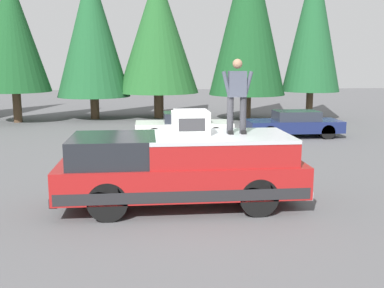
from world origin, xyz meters
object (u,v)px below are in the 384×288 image
Objects in this scene: parked_car_navy at (294,124)px; person_on_truck_bed at (237,94)px; parked_car_white at (184,126)px; pickup_truck at (181,169)px; compressor_unit at (191,122)px.

person_on_truck_bed is at bearing 154.07° from parked_car_navy.
pickup_truck is at bearing 174.87° from parked_car_white.
parked_car_navy is (9.11, -5.49, -1.35)m from compressor_unit.
pickup_truck is 6.60× the size of compressor_unit.
person_on_truck_bed is (0.01, -1.06, 0.62)m from compressor_unit.
pickup_truck is 9.14m from parked_car_white.
person_on_truck_bed is 0.41× the size of parked_car_white.
parked_car_navy is at bearing -25.93° from person_on_truck_bed.
parked_car_navy is (9.10, -4.42, -1.97)m from person_on_truck_bed.
person_on_truck_bed reaches higher than compressor_unit.
pickup_truck is 2.11m from person_on_truck_bed.
parked_car_navy is 1.00× the size of parked_car_white.
pickup_truck reaches higher than parked_car_white.
compressor_unit reaches higher than pickup_truck.
person_on_truck_bed reaches higher than pickup_truck.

